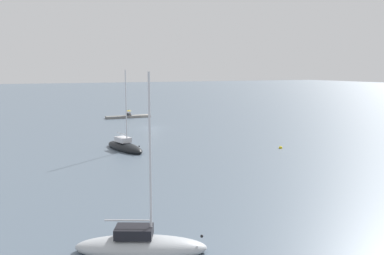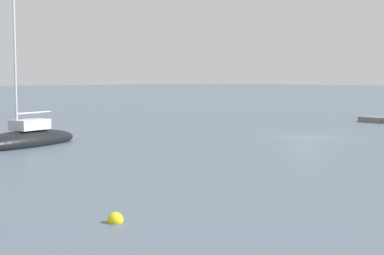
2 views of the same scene
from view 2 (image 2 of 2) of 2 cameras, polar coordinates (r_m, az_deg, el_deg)
The scene contains 3 objects.
ground_plane at distance 43.39m, azimuth 11.17°, elevation -0.97°, with size 500.00×500.00×0.00m, color slate.
sailboat_black_far at distance 38.81m, azimuth -16.02°, elevation -1.15°, with size 4.39×8.77×11.19m.
mooring_buoy_far at distance 18.06m, azimuth -7.52°, elevation -8.98°, with size 0.48×0.48×0.48m.
Camera 2 is at (-24.27, 35.70, 4.43)m, focal length 54.35 mm.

